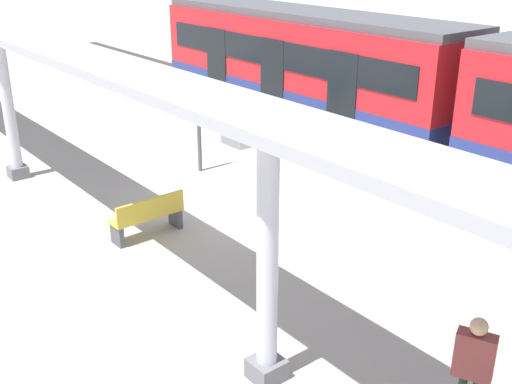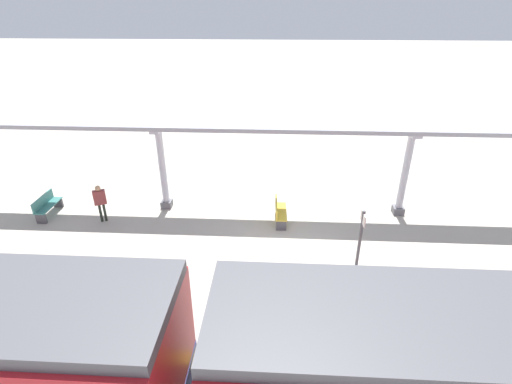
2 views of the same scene
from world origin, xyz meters
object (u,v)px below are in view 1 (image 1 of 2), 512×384
(canopy_pillar_second, at_px, (8,107))
(bench_mid_platform, at_px, (148,216))
(passenger_by_the_benches, at_px, (474,362))
(train_near_carriage, at_px, (303,62))
(canopy_pillar_third, at_px, (267,262))
(platform_info_sign, at_px, (199,121))
(passenger_waiting_near_edge, at_px, (235,108))

(canopy_pillar_second, relative_size, bench_mid_platform, 2.36)
(passenger_by_the_benches, bearing_deg, bench_mid_platform, -86.91)
(train_near_carriage, xyz_separation_m, passenger_by_the_benches, (8.12, 11.86, -0.84))
(train_near_carriage, relative_size, canopy_pillar_second, 3.42)
(canopy_pillar_second, bearing_deg, bench_mid_platform, 100.45)
(bench_mid_platform, bearing_deg, canopy_pillar_third, 79.25)
(platform_info_sign, bearing_deg, bench_mid_platform, 41.06)
(canopy_pillar_third, bearing_deg, train_near_carriage, -134.36)
(canopy_pillar_third, bearing_deg, passenger_by_the_benches, 120.27)
(train_near_carriage, distance_m, bench_mid_platform, 9.86)
(train_near_carriage, height_order, canopy_pillar_second, canopy_pillar_second)
(platform_info_sign, relative_size, passenger_waiting_near_edge, 1.36)
(canopy_pillar_second, xyz_separation_m, passenger_by_the_benches, (-1.30, 12.05, -0.82))
(canopy_pillar_third, bearing_deg, platform_info_sign, -117.51)
(canopy_pillar_third, xyz_separation_m, bench_mid_platform, (-0.92, -4.84, -1.36))
(canopy_pillar_second, xyz_separation_m, bench_mid_platform, (-0.92, 4.98, -1.36))
(canopy_pillar_second, height_order, passenger_by_the_benches, canopy_pillar_second)
(train_near_carriage, distance_m, passenger_by_the_benches, 14.40)
(train_near_carriage, distance_m, canopy_pillar_third, 13.48)
(canopy_pillar_second, distance_m, bench_mid_platform, 5.25)
(platform_info_sign, relative_size, passenger_by_the_benches, 1.39)
(train_near_carriage, relative_size, platform_info_sign, 5.53)
(train_near_carriage, xyz_separation_m, canopy_pillar_second, (9.42, -0.18, -0.02))
(bench_mid_platform, relative_size, passenger_by_the_benches, 0.95)
(train_near_carriage, height_order, canopy_pillar_third, canopy_pillar_third)
(platform_info_sign, bearing_deg, train_near_carriage, -158.07)
(platform_info_sign, bearing_deg, canopy_pillar_second, -32.23)
(platform_info_sign, bearing_deg, canopy_pillar_third, 62.49)
(canopy_pillar_second, height_order, bench_mid_platform, canopy_pillar_second)
(canopy_pillar_third, distance_m, passenger_by_the_benches, 2.70)
(bench_mid_platform, relative_size, passenger_waiting_near_edge, 0.94)
(bench_mid_platform, xyz_separation_m, platform_info_sign, (-2.93, -2.55, 0.89))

